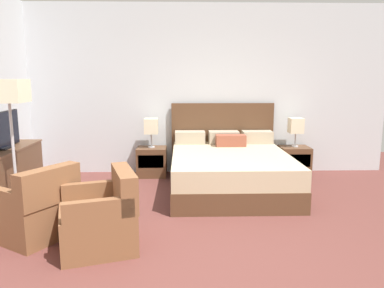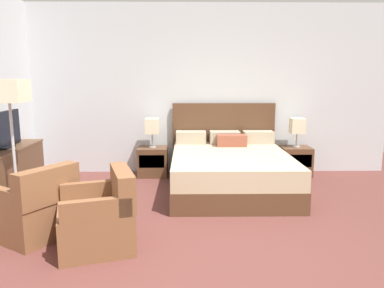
# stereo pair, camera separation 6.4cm
# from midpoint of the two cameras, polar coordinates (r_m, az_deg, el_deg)

# --- Properties ---
(ground_plane) EXTENTS (9.71, 9.71, 0.00)m
(ground_plane) POSITION_cam_midpoint_polar(r_m,az_deg,el_deg) (3.55, 1.72, -17.25)
(ground_plane) COLOR brown
(wall_back) EXTENTS (6.67, 0.06, 2.84)m
(wall_back) POSITION_cam_midpoint_polar(r_m,az_deg,el_deg) (6.42, 0.48, 8.23)
(wall_back) COLOR silver
(wall_back) RESTS_ON ground
(bed) EXTENTS (1.74, 2.14, 1.20)m
(bed) POSITION_cam_midpoint_polar(r_m,az_deg,el_deg) (5.54, 6.09, -3.74)
(bed) COLOR brown
(bed) RESTS_ON ground
(nightstand_left) EXTENTS (0.48, 0.42, 0.48)m
(nightstand_left) POSITION_cam_midpoint_polar(r_m,az_deg,el_deg) (6.29, -5.71, -2.68)
(nightstand_left) COLOR brown
(nightstand_left) RESTS_ON ground
(nightstand_right) EXTENTS (0.48, 0.42, 0.48)m
(nightstand_right) POSITION_cam_midpoint_polar(r_m,az_deg,el_deg) (6.54, 15.76, -2.52)
(nightstand_right) COLOR brown
(nightstand_right) RESTS_ON ground
(table_lamp_left) EXTENTS (0.22, 0.22, 0.48)m
(table_lamp_left) POSITION_cam_midpoint_polar(r_m,az_deg,el_deg) (6.19, -5.80, 2.67)
(table_lamp_left) COLOR #B7B7BC
(table_lamp_left) RESTS_ON nightstand_left
(table_lamp_right) EXTENTS (0.22, 0.22, 0.48)m
(table_lamp_right) POSITION_cam_midpoint_polar(r_m,az_deg,el_deg) (6.44, 16.01, 2.63)
(table_lamp_right) COLOR #B7B7BC
(table_lamp_right) RESTS_ON nightstand_right
(dresser) EXTENTS (0.46, 1.39, 0.72)m
(dresser) POSITION_cam_midpoint_polar(r_m,az_deg,el_deg) (5.53, -25.92, -4.06)
(dresser) COLOR brown
(dresser) RESTS_ON ground
(tv) EXTENTS (0.18, 0.91, 0.48)m
(tv) POSITION_cam_midpoint_polar(r_m,az_deg,el_deg) (5.39, -26.54, 1.83)
(tv) COLOR black
(tv) RESTS_ON dresser
(armchair_by_window) EXTENTS (0.95, 0.94, 0.76)m
(armchair_by_window) POSITION_cam_midpoint_polar(r_m,az_deg,el_deg) (4.22, -22.39, -9.24)
(armchair_by_window) COLOR brown
(armchair_by_window) RESTS_ON ground
(armchair_companion) EXTENTS (0.86, 0.85, 0.76)m
(armchair_companion) POSITION_cam_midpoint_polar(r_m,az_deg,el_deg) (3.77, -13.40, -11.05)
(armchair_companion) COLOR brown
(armchair_companion) RESTS_ON ground
(floor_lamp) EXTENTS (0.36, 0.36, 1.61)m
(floor_lamp) POSITION_cam_midpoint_polar(r_m,az_deg,el_deg) (4.62, -25.71, 5.99)
(floor_lamp) COLOR #B7B7BC
(floor_lamp) RESTS_ON ground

